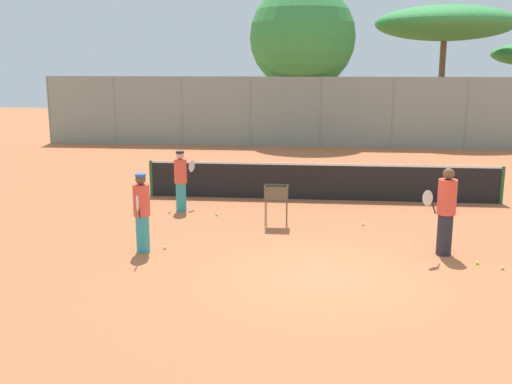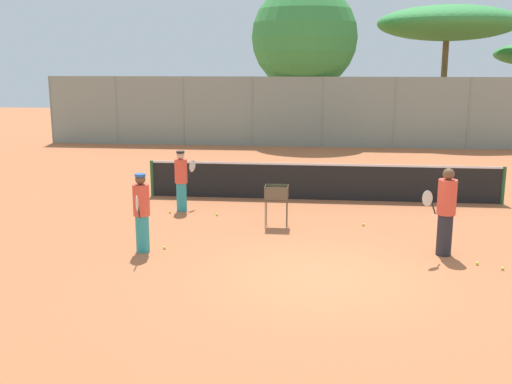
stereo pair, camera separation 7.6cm
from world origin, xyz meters
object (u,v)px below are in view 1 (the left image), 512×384
Objects in this scene: tennis_net at (322,181)px; player_white_outfit at (142,212)px; player_yellow_shirt at (181,180)px; ball_cart at (276,195)px; player_red_cap at (446,211)px; parked_car at (455,129)px.

player_white_outfit is (-3.77, -5.31, 0.31)m from tennis_net.
player_yellow_shirt is at bearing 171.53° from player_white_outfit.
tennis_net is 6.52m from player_white_outfit.
tennis_net is 3.25m from ball_cart.
player_red_cap is (6.27, 0.45, 0.07)m from player_white_outfit.
player_red_cap reaches higher than ball_cart.
tennis_net is at bearing 136.31° from player_white_outfit.
player_red_cap reaches higher than parked_car.
player_white_outfit is 1.65× the size of ball_cart.
player_white_outfit reaches higher than player_yellow_shirt.
tennis_net reaches higher than ball_cart.
ball_cart is at bearing -115.40° from parked_car.
parked_car is (6.67, 13.35, 0.10)m from tennis_net.
ball_cart is at bearing 122.23° from player_white_outfit.
ball_cart is (2.65, 2.27, -0.09)m from player_white_outfit.
tennis_net is 5.59× the size of player_red_cap.
player_yellow_shirt is at bearing -155.61° from tennis_net.
parked_car is (10.43, 18.66, -0.21)m from player_white_outfit.
player_red_cap is (2.50, -4.86, 0.38)m from tennis_net.
parked_car is at bearing 64.60° from ball_cart.
parked_car is at bearing 63.47° from tennis_net.
player_red_cap reaches higher than tennis_net.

